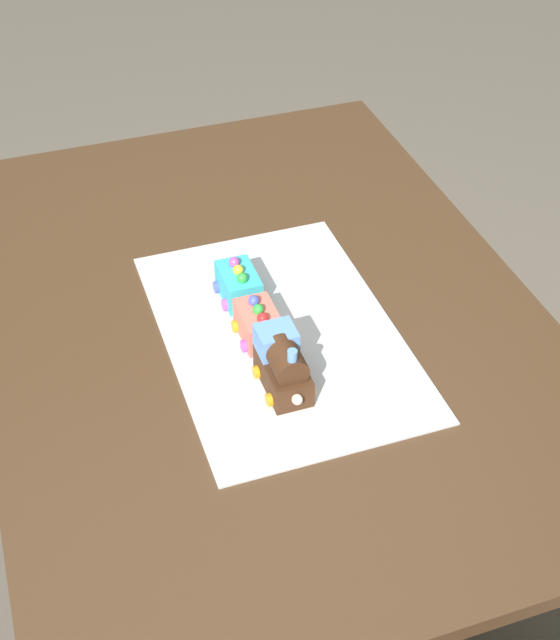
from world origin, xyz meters
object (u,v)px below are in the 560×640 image
at_px(dining_table, 259,353).
at_px(cake_car_gondola_coral, 259,324).
at_px(cake_car_flatbed_turquoise, 239,284).
at_px(cake_locomotive, 283,364).

xyz_separation_m(dining_table, cake_car_gondola_coral, (-0.07, 0.02, 0.14)).
distance_m(dining_table, cake_car_flatbed_turquoise, 0.15).
relative_size(dining_table, cake_car_flatbed_turquoise, 14.00).
bearing_deg(cake_locomotive, cake_car_flatbed_turquoise, 0.00).
relative_size(cake_locomotive, cake_car_gondola_coral, 1.40).
height_order(cake_car_gondola_coral, cake_car_flatbed_turquoise, same).
height_order(cake_locomotive, cake_car_flatbed_turquoise, cake_locomotive).
bearing_deg(cake_car_gondola_coral, cake_car_flatbed_turquoise, 0.00).
xyz_separation_m(cake_locomotive, cake_car_gondola_coral, (0.13, 0.00, -0.02)).
relative_size(dining_table, cake_car_gondola_coral, 14.00).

